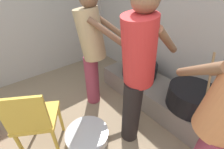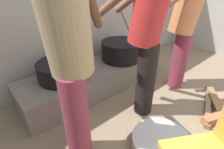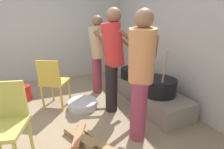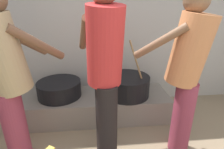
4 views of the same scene
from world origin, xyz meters
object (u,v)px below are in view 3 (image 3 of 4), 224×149
at_px(cook_in_tan_shirt, 98,51).
at_px(metal_mixing_bowl, 83,104).
at_px(cooking_pot_main, 158,86).
at_px(cook_in_orange_shirt, 141,71).
at_px(cooking_pot_secondary, 134,73).
at_px(chair_olive, 4,122).
at_px(bucket_red_plastic, 23,93).
at_px(chair_yellow, 53,81).
at_px(cook_in_red_shirt, 113,56).

relative_size(cook_in_tan_shirt, metal_mixing_bowl, 3.10).
bearing_deg(cook_in_tan_shirt, cooking_pot_main, 30.70).
relative_size(cook_in_orange_shirt, metal_mixing_bowl, 3.08).
bearing_deg(metal_mixing_bowl, cooking_pot_secondary, 103.52).
height_order(cooking_pot_secondary, chair_olive, chair_olive).
bearing_deg(bucket_red_plastic, cooking_pot_main, 58.46).
relative_size(cooking_pot_secondary, metal_mixing_bowl, 1.08).
bearing_deg(metal_mixing_bowl, chair_olive, -48.13).
bearing_deg(cook_in_tan_shirt, chair_yellow, -70.40).
distance_m(cook_in_tan_shirt, cook_in_orange_shirt, 1.54).
relative_size(chair_yellow, metal_mixing_bowl, 1.71).
height_order(cook_in_orange_shirt, chair_olive, cook_in_orange_shirt).
relative_size(cook_in_red_shirt, chair_yellow, 1.88).
relative_size(cooking_pot_secondary, cook_in_tan_shirt, 0.35).
xyz_separation_m(chair_olive, bucket_red_plastic, (-1.57, -0.05, -0.34)).
relative_size(cooking_pot_main, chair_olive, 0.81).
xyz_separation_m(cook_in_red_shirt, metal_mixing_bowl, (-0.27, -0.47, -0.89)).
xyz_separation_m(cook_in_red_shirt, bucket_red_plastic, (-0.99, -1.48, -0.80)).
height_order(cook_in_orange_shirt, bucket_red_plastic, cook_in_orange_shirt).
height_order(cooking_pot_secondary, chair_yellow, chair_yellow).
height_order(cooking_pot_secondary, cook_in_tan_shirt, cook_in_tan_shirt).
height_order(cook_in_red_shirt, cook_in_orange_shirt, cook_in_red_shirt).
bearing_deg(cooking_pot_main, metal_mixing_bowl, -117.71).
bearing_deg(cook_in_tan_shirt, chair_olive, -45.99).
bearing_deg(cook_in_red_shirt, cook_in_orange_shirt, 2.48).
relative_size(chair_olive, metal_mixing_bowl, 1.71).
bearing_deg(chair_olive, cook_in_orange_shirt, 83.69).
bearing_deg(cooking_pot_secondary, metal_mixing_bowl, -76.48).
height_order(chair_yellow, bucket_red_plastic, chair_yellow).
distance_m(cook_in_red_shirt, chair_yellow, 1.12).
distance_m(cook_in_orange_shirt, chair_olive, 1.52).
bearing_deg(chair_olive, cooking_pot_main, 96.88).
bearing_deg(bucket_red_plastic, cooking_pot_secondary, 78.91).
xyz_separation_m(cooking_pot_secondary, chair_olive, (1.14, -2.15, 0.07)).
xyz_separation_m(cooking_pot_main, cooking_pot_secondary, (-0.89, 0.05, -0.03)).
bearing_deg(cook_in_red_shirt, chair_olive, -67.85).
distance_m(cooking_pot_main, cook_in_red_shirt, 0.90).
distance_m(cooking_pot_secondary, metal_mixing_bowl, 1.28).
height_order(cooking_pot_main, cook_in_orange_shirt, cook_in_orange_shirt).
relative_size(cook_in_orange_shirt, chair_yellow, 1.80).
xyz_separation_m(chair_olive, metal_mixing_bowl, (-0.85, 0.95, -0.43)).
xyz_separation_m(cooking_pot_secondary, cook_in_red_shirt, (0.56, -0.72, 0.53)).
distance_m(cook_in_tan_shirt, chair_yellow, 1.05).
relative_size(chair_yellow, bucket_red_plastic, 2.94).
bearing_deg(cooking_pot_secondary, bucket_red_plastic, -101.09).
bearing_deg(chair_olive, bucket_red_plastic, -178.02).
xyz_separation_m(cook_in_red_shirt, chair_yellow, (-0.47, -0.91, -0.46)).
bearing_deg(cooking_pot_secondary, chair_yellow, -86.94).
relative_size(cook_in_red_shirt, bucket_red_plastic, 5.54).
height_order(cook_in_red_shirt, cook_in_tan_shirt, cook_in_red_shirt).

